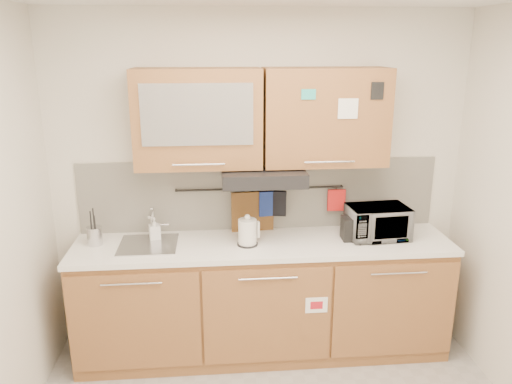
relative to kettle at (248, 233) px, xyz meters
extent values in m
plane|color=silver|center=(0.12, 0.35, 0.29)|extent=(3.20, 0.00, 3.20)
cube|color=#9F6538|center=(0.12, 0.05, -0.57)|extent=(2.80, 0.60, 0.88)
cube|color=black|center=(0.12, 0.05, -0.96)|extent=(2.80, 0.54, 0.10)
cube|color=#A46E3A|center=(-0.81, -0.26, -0.54)|extent=(0.91, 0.02, 0.74)
cylinder|color=silver|center=(-0.81, -0.28, -0.23)|extent=(0.41, 0.01, 0.01)
cube|color=#A46E3A|center=(0.12, -0.26, -0.54)|extent=(0.91, 0.02, 0.74)
cylinder|color=silver|center=(0.12, -0.28, -0.23)|extent=(0.41, 0.01, 0.01)
cube|color=#A46E3A|center=(1.05, -0.26, -0.54)|extent=(0.91, 0.02, 0.74)
cylinder|color=silver|center=(1.05, -0.28, -0.23)|extent=(0.41, 0.01, 0.01)
cube|color=white|center=(0.12, 0.04, -0.11)|extent=(2.82, 0.62, 0.04)
cube|color=silver|center=(0.12, 0.34, 0.19)|extent=(2.80, 0.02, 0.56)
cube|color=#9F6538|center=(-0.34, 0.18, 0.82)|extent=(0.90, 0.35, 0.70)
cube|color=silver|center=(-0.34, -0.01, 0.87)|extent=(0.76, 0.02, 0.42)
cube|color=#A46E3A|center=(0.58, 0.18, 0.82)|extent=(0.90, 0.35, 0.70)
cube|color=white|center=(0.70, 0.00, 0.90)|extent=(0.14, 0.00, 0.14)
cube|color=black|center=(0.12, 0.10, 0.41)|extent=(0.60, 0.46, 0.10)
cube|color=silver|center=(-0.73, 0.05, -0.10)|extent=(0.42, 0.40, 0.03)
cylinder|color=silver|center=(-0.71, 0.21, 0.03)|extent=(0.03, 0.03, 0.24)
cylinder|color=silver|center=(-0.71, 0.13, 0.13)|extent=(0.02, 0.18, 0.02)
cylinder|color=black|center=(0.12, 0.30, 0.25)|extent=(1.30, 0.02, 0.02)
cylinder|color=silver|center=(-1.12, 0.10, -0.02)|extent=(0.14, 0.14, 0.14)
cylinder|color=black|center=(-1.14, 0.11, 0.04)|extent=(0.01, 0.01, 0.26)
cylinder|color=black|center=(-1.11, 0.09, 0.02)|extent=(0.01, 0.01, 0.23)
cylinder|color=black|center=(-1.12, 0.12, 0.04)|extent=(0.01, 0.01, 0.28)
cylinder|color=black|center=(-1.13, 0.08, 0.01)|extent=(0.01, 0.01, 0.20)
cylinder|color=silver|center=(0.00, 0.00, 0.01)|extent=(0.17, 0.17, 0.20)
sphere|color=silver|center=(0.00, 0.00, 0.12)|extent=(0.04, 0.04, 0.04)
cube|color=silver|center=(0.08, 0.03, 0.01)|extent=(0.03, 0.03, 0.13)
cylinder|color=black|center=(0.00, 0.00, -0.09)|extent=(0.15, 0.15, 0.01)
cube|color=black|center=(0.83, 0.04, -0.01)|extent=(0.23, 0.14, 0.18)
cube|color=black|center=(0.79, 0.04, 0.07)|extent=(0.07, 0.10, 0.01)
cube|color=black|center=(0.87, 0.04, 0.07)|extent=(0.07, 0.10, 0.01)
imported|color=#999999|center=(0.99, 0.06, 0.03)|extent=(0.47, 0.34, 0.25)
imported|color=#999999|center=(-0.69, 0.16, -0.01)|extent=(0.10, 0.10, 0.17)
cube|color=brown|center=(0.06, 0.29, 0.02)|extent=(0.33, 0.05, 0.41)
cube|color=navy|center=(0.17, 0.29, 0.13)|extent=(0.12, 0.05, 0.20)
cube|color=black|center=(0.26, 0.29, 0.13)|extent=(0.13, 0.07, 0.20)
cube|color=red|center=(0.73, 0.29, 0.14)|extent=(0.14, 0.03, 0.17)
camera|label=1|loc=(-0.24, -3.40, 1.32)|focal=35.00mm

